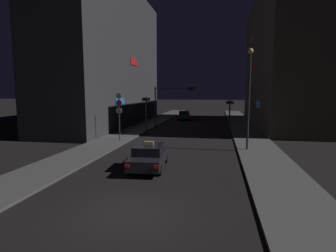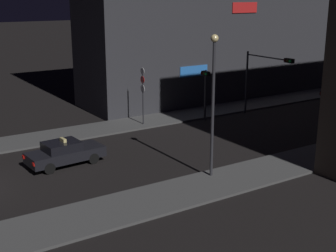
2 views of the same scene
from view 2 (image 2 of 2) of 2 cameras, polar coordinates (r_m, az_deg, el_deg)
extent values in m
cube|color=#4C4C4C|center=(43.55, 11.29, 2.79)|extent=(3.26, 57.40, 0.13)
cube|color=#337FE5|center=(40.02, 3.15, 6.67)|extent=(0.08, 2.80, 0.90)
cube|color=red|center=(42.93, 9.29, 13.98)|extent=(0.08, 2.80, 0.90)
cube|color=black|center=(27.88, -12.31, -3.39)|extent=(2.12, 4.52, 0.60)
cube|color=black|center=(27.63, -12.75, -2.39)|extent=(1.73, 2.09, 0.50)
cube|color=red|center=(27.74, -17.14, -3.62)|extent=(0.24, 0.08, 0.16)
cube|color=red|center=(26.40, -16.00, -4.51)|extent=(0.24, 0.08, 0.16)
cylinder|color=black|center=(29.21, -10.52, -3.03)|extent=(0.27, 0.65, 0.64)
cylinder|color=black|center=(27.85, -9.03, -3.89)|extent=(0.27, 0.65, 0.64)
cylinder|color=black|center=(28.19, -15.48, -4.04)|extent=(0.27, 0.65, 0.64)
cylinder|color=black|center=(26.78, -14.19, -5.00)|extent=(0.27, 0.65, 0.64)
cube|color=#F4E08C|center=(27.56, -12.61, -1.66)|extent=(0.57, 0.22, 0.20)
cube|color=red|center=(44.94, 19.32, 3.46)|extent=(0.25, 0.09, 0.16)
cylinder|color=#2D2D33|center=(39.25, 9.49, 5.21)|extent=(0.16, 0.16, 5.13)
cylinder|color=#2D2D33|center=(37.30, 11.96, 8.14)|extent=(4.47, 0.10, 0.10)
cube|color=black|center=(35.76, 14.48, 7.68)|extent=(0.80, 0.28, 0.32)
sphere|color=#3F0C0C|center=(35.80, 13.99, 7.72)|extent=(0.20, 0.20, 0.20)
sphere|color=#3F2D0C|center=(35.63, 14.28, 7.66)|extent=(0.20, 0.20, 0.20)
sphere|color=#19E54C|center=(35.46, 14.57, 7.61)|extent=(0.20, 0.20, 0.20)
cylinder|color=#2D2D33|center=(36.71, 4.53, 3.72)|extent=(0.16, 0.16, 3.96)
cube|color=black|center=(36.39, 4.59, 6.38)|extent=(0.80, 0.28, 0.32)
sphere|color=#3F0C0C|center=(36.48, 4.13, 6.42)|extent=(0.20, 0.20, 0.20)
sphere|color=#3F2D0C|center=(36.29, 4.37, 6.36)|extent=(0.20, 0.20, 0.20)
sphere|color=#19E54C|center=(36.09, 4.61, 6.31)|extent=(0.20, 0.20, 0.20)
cylinder|color=#2D2D33|center=(32.63, 18.36, 1.08)|extent=(0.16, 0.16, 3.56)
cube|color=black|center=(32.30, 18.60, 3.71)|extent=(0.80, 0.28, 0.32)
sphere|color=#3F0C0C|center=(32.31, 18.06, 3.77)|extent=(0.20, 0.20, 0.20)
sphere|color=#3F2D0C|center=(32.16, 18.40, 3.68)|extent=(0.20, 0.20, 0.20)
sphere|color=#19E54C|center=(32.01, 18.74, 3.60)|extent=(0.20, 0.20, 0.20)
cylinder|color=#2D2D33|center=(34.98, -3.05, 3.54)|extent=(0.10, 0.10, 4.16)
cylinder|color=white|center=(34.62, -3.13, 6.67)|extent=(0.52, 0.03, 0.52)
cylinder|color=red|center=(34.73, -3.11, 5.63)|extent=(0.53, 0.03, 0.53)
cylinder|color=white|center=(34.85, -3.10, 4.52)|extent=(0.56, 0.03, 0.56)
cylinder|color=#2D2D33|center=(24.55, 5.44, 1.77)|extent=(0.16, 0.16, 7.11)
sphere|color=#F4D88C|center=(23.93, 5.67, 10.53)|extent=(0.40, 0.40, 0.40)
camera|label=1|loc=(22.36, -47.20, -2.65)|focal=28.63mm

